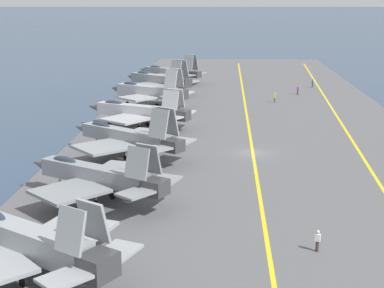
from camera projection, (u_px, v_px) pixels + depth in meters
name	position (u px, v px, depth m)	size (l,w,h in m)	color
ground_plane	(253.00, 156.00, 71.31)	(2000.00, 2000.00, 0.00)	#2D425B
carrier_deck	(253.00, 154.00, 71.27)	(216.38, 47.06, 0.40)	#565659
deck_stripe_foul_line	(361.00, 154.00, 70.48)	(194.74, 0.36, 0.01)	yellow
deck_stripe_centerline	(253.00, 153.00, 71.21)	(194.74, 0.36, 0.01)	yellow
parked_jet_second	(28.00, 241.00, 39.40)	(13.49, 15.16, 6.25)	#93999E
parked_jet_third	(97.00, 175.00, 53.89)	(13.47, 15.64, 6.04)	gray
parked_jet_fourth	(127.00, 137.00, 68.60)	(13.99, 16.10, 6.55)	gray
parked_jet_fifth	(139.00, 111.00, 84.49)	(13.16, 16.77, 5.89)	#A8AAAF
parked_jet_sixth	(148.00, 91.00, 99.33)	(12.34, 15.36, 6.94)	#9EA3A8
parked_jet_seventh	(158.00, 80.00, 113.58)	(14.22, 15.57, 6.88)	gray
parked_jet_eighth	(170.00, 72.00, 127.67)	(13.18, 15.89, 6.43)	gray
crew_purple_vest	(298.00, 90.00, 112.75)	(0.27, 0.38, 1.78)	#232328
crew_white_vest	(318.00, 240.00, 43.55)	(0.38, 0.45, 1.69)	#383328
crew_yellow_vest	(275.00, 97.00, 104.40)	(0.35, 0.44, 1.76)	#4C473D
crew_blue_vest	(313.00, 83.00, 121.45)	(0.45, 0.40, 1.72)	#383328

